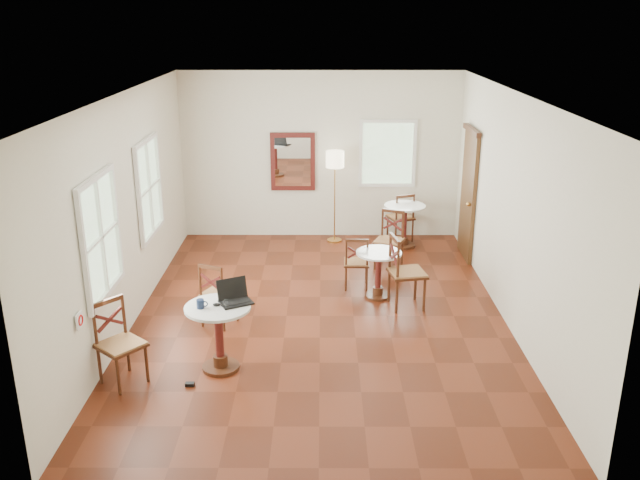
% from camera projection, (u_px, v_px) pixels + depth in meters
% --- Properties ---
extents(ground, '(7.00, 7.00, 0.00)m').
position_uv_depth(ground, '(320.00, 316.00, 9.11)').
color(ground, '#59210F').
rests_on(ground, ground).
extents(room_shell, '(5.02, 7.02, 3.01)m').
position_uv_depth(room_shell, '(315.00, 177.00, 8.75)').
color(room_shell, silver).
rests_on(room_shell, ground).
extents(cafe_table_near, '(0.76, 0.76, 0.80)m').
position_uv_depth(cafe_table_near, '(219.00, 330.00, 7.60)').
color(cafe_table_near, '#432110').
rests_on(cafe_table_near, ground).
extents(cafe_table_mid, '(0.66, 0.66, 0.70)m').
position_uv_depth(cafe_table_mid, '(378.00, 269.00, 9.59)').
color(cafe_table_mid, '#432110').
rests_on(cafe_table_mid, ground).
extents(cafe_table_back, '(0.72, 0.72, 0.76)m').
position_uv_depth(cafe_table_back, '(404.00, 221.00, 11.66)').
color(cafe_table_back, '#432110').
rests_on(cafe_table_back, ground).
extents(chair_near_a, '(0.54, 0.54, 0.89)m').
position_uv_depth(chair_near_a, '(218.00, 294.00, 8.72)').
color(chair_near_a, '#432110').
rests_on(chair_near_a, ground).
extents(chair_near_b, '(0.63, 0.63, 0.97)m').
position_uv_depth(chair_near_b, '(120.00, 343.00, 7.34)').
color(chair_near_b, '#432110').
rests_on(chair_near_b, ground).
extents(chair_mid_a, '(0.39, 0.39, 0.82)m').
position_uv_depth(chair_mid_a, '(356.00, 262.00, 9.91)').
color(chair_mid_a, '#432110').
rests_on(chair_mid_a, ground).
extents(chair_mid_b, '(0.56, 0.56, 1.05)m').
position_uv_depth(chair_mid_b, '(405.00, 272.00, 9.24)').
color(chair_mid_b, '#432110').
rests_on(chair_mid_b, ground).
extents(chair_back_a, '(0.53, 0.53, 0.89)m').
position_uv_depth(chair_back_a, '(401.00, 217.00, 11.98)').
color(chair_back_a, '#432110').
rests_on(chair_back_a, ground).
extents(chair_back_b, '(0.56, 0.56, 0.93)m').
position_uv_depth(chair_back_b, '(390.00, 240.00, 10.72)').
color(chair_back_b, '#432110').
rests_on(chair_back_b, ground).
extents(floor_lamp, '(0.32, 0.32, 1.65)m').
position_uv_depth(floor_lamp, '(335.00, 165.00, 11.63)').
color(floor_lamp, '#BF8C3F').
rests_on(floor_lamp, ground).
extents(laptop, '(0.45, 0.42, 0.25)m').
position_uv_depth(laptop, '(234.00, 296.00, 7.61)').
color(laptop, black).
rests_on(laptop, cafe_table_near).
extents(mouse, '(0.10, 0.08, 0.03)m').
position_uv_depth(mouse, '(216.00, 305.00, 7.51)').
color(mouse, black).
rests_on(mouse, cafe_table_near).
extents(navy_mug, '(0.13, 0.09, 0.10)m').
position_uv_depth(navy_mug, '(201.00, 304.00, 7.44)').
color(navy_mug, '#101C37').
rests_on(navy_mug, cafe_table_near).
extents(water_glass, '(0.05, 0.05, 0.09)m').
position_uv_depth(water_glass, '(225.00, 303.00, 7.47)').
color(water_glass, white).
rests_on(water_glass, cafe_table_near).
extents(power_adapter, '(0.10, 0.06, 0.04)m').
position_uv_depth(power_adapter, '(190.00, 384.00, 7.40)').
color(power_adapter, black).
rests_on(power_adapter, ground).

